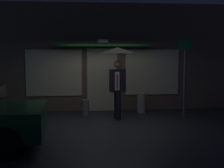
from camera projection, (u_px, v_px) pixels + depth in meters
ground_plane at (109, 125)px, 9.07m from camera, size 18.00×18.00×0.00m
building_facade at (102, 58)px, 11.19m from camera, size 9.74×1.00×3.77m
person_with_umbrella at (118, 63)px, 9.60m from camera, size 1.15×1.15×2.22m
street_sign_post at (185, 72)px, 9.85m from camera, size 0.40×0.07×2.55m
sidewalk_bollard at (141, 103)px, 10.81m from camera, size 0.28×0.28×0.67m
sidewalk_bollard_2 at (85, 107)px, 10.40m from camera, size 0.25×0.25×0.51m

